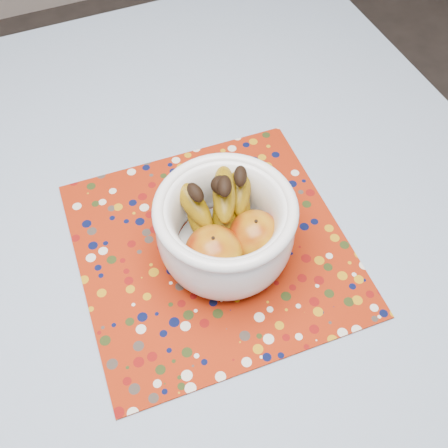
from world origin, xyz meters
The scene contains 4 objects.
table centered at (0.00, 0.00, 0.67)m, with size 1.20×1.20×0.75m.
tablecloth centered at (0.00, 0.00, 0.76)m, with size 1.32×1.32×0.01m, color slate.
placemat centered at (0.10, -0.03, 0.76)m, with size 0.42×0.42×0.00m, color maroon.
fruit_bowl centered at (0.12, -0.05, 0.84)m, with size 0.21×0.21×0.16m.
Camera 1 is at (-0.06, -0.46, 1.47)m, focal length 42.00 mm.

